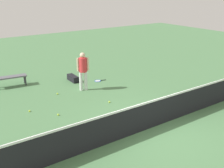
{
  "coord_description": "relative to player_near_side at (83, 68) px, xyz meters",
  "views": [
    {
      "loc": [
        5.66,
        5.88,
        4.36
      ],
      "look_at": [
        0.03,
        -2.16,
        0.9
      ],
      "focal_mm": 44.53,
      "sensor_mm": 36.0,
      "label": 1
    }
  ],
  "objects": [
    {
      "name": "tennis_ball_near_player",
      "position": [
        2.03,
        1.75,
        -0.98
      ],
      "size": [
        0.07,
        0.07,
        0.07
      ],
      "primitive_type": "sphere",
      "color": "#C6E033",
      "rests_on": "ground_plane"
    },
    {
      "name": "tennis_ball_by_net",
      "position": [
        1.19,
        -0.16,
        -0.98
      ],
      "size": [
        0.07,
        0.07,
        0.07
      ],
      "primitive_type": "sphere",
      "color": "#C6E033",
      "rests_on": "ground_plane"
    },
    {
      "name": "ground_plane",
      "position": [
        -0.05,
        4.32,
        -1.01
      ],
      "size": [
        40.0,
        40.0,
        0.0
      ],
      "primitive_type": "plane",
      "color": "#4C7A4C"
    },
    {
      "name": "court_net",
      "position": [
        -0.05,
        4.32,
        -0.51
      ],
      "size": [
        10.09,
        0.09,
        1.07
      ],
      "color": "#4C4C51",
      "rests_on": "ground_plane"
    },
    {
      "name": "courtside_bench",
      "position": [
        2.54,
        -2.34,
        -0.59
      ],
      "size": [
        1.54,
        0.58,
        0.48
      ],
      "color": "#595960",
      "rests_on": "ground_plane"
    },
    {
      "name": "tennis_racket_near_player",
      "position": [
        -1.19,
        -0.68,
        -1.0
      ],
      "size": [
        0.61,
        0.38,
        0.03
      ],
      "color": "blue",
      "rests_on": "ground_plane"
    },
    {
      "name": "player_near_side",
      "position": [
        0.0,
        0.0,
        0.0
      ],
      "size": [
        0.52,
        0.44,
        1.7
      ],
      "color": "white",
      "rests_on": "ground_plane"
    },
    {
      "name": "tennis_ball_midcourt",
      "position": [
        -0.13,
        1.84,
        -0.98
      ],
      "size": [
        0.07,
        0.07,
        0.07
      ],
      "primitive_type": "sphere",
      "color": "#C6E033",
      "rests_on": "ground_plane"
    },
    {
      "name": "tennis_ball_baseline",
      "position": [
        2.76,
        0.86,
        -0.98
      ],
      "size": [
        0.07,
        0.07,
        0.07
      ],
      "primitive_type": "sphere",
      "color": "#C6E033",
      "rests_on": "ground_plane"
    },
    {
      "name": "equipment_bag",
      "position": [
        -0.19,
        -1.42,
        -0.87
      ],
      "size": [
        0.31,
        0.81,
        0.28
      ],
      "color": "black",
      "rests_on": "ground_plane"
    },
    {
      "name": "tennis_ball_stray_left",
      "position": [
        -0.11,
        3.39,
        -0.98
      ],
      "size": [
        0.07,
        0.07,
        0.07
      ],
      "primitive_type": "sphere",
      "color": "#C6E033",
      "rests_on": "ground_plane"
    }
  ]
}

